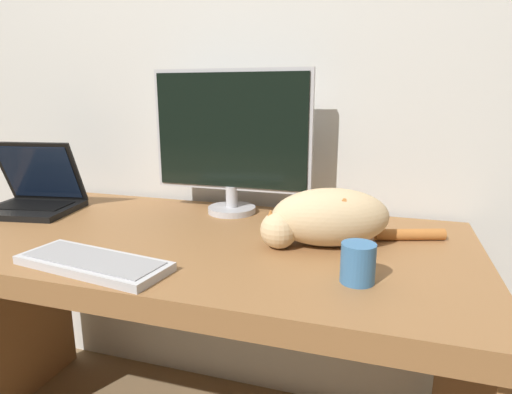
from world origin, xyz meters
TOP-DOWN VIEW (x-y plane):
  - wall_back at (0.00, 0.81)m, footprint 6.40×0.06m
  - desk at (0.00, 0.37)m, footprint 1.61×0.75m
  - monitor at (0.05, 0.64)m, footprint 0.54×0.16m
  - laptop at (-0.61, 0.46)m, footprint 0.32×0.28m
  - external_keyboard at (-0.09, 0.10)m, footprint 0.39×0.19m
  - cat at (0.40, 0.41)m, footprint 0.48×0.28m
  - coffee_mug at (0.50, 0.20)m, footprint 0.07×0.07m

SIDE VIEW (x-z plane):
  - desk at x=0.00m, z-range 0.23..1.00m
  - external_keyboard at x=-0.09m, z-range 0.77..0.80m
  - coffee_mug at x=0.50m, z-range 0.77..0.86m
  - laptop at x=-0.61m, z-range 0.70..0.94m
  - cat at x=0.40m, z-range 0.78..0.93m
  - monitor at x=0.05m, z-range 0.79..1.26m
  - wall_back at x=0.00m, z-range 0.00..2.60m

